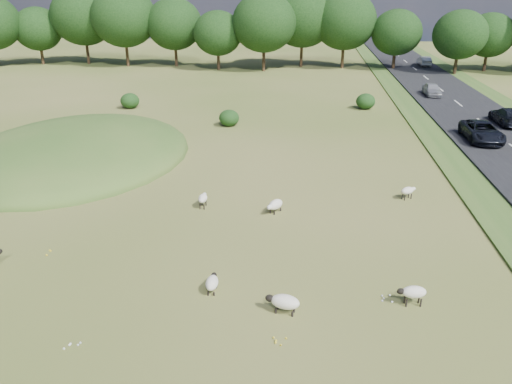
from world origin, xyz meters
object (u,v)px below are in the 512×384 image
sheep_4 (284,302)px  car_3 (482,131)px  car_1 (424,61)px  sheep_1 (275,205)px  car_2 (508,116)px  sheep_6 (212,282)px  sheep_0 (408,191)px  sheep_2 (413,292)px  sheep_5 (203,198)px  car_0 (432,89)px

sheep_4 → car_3: (14.06, 23.56, 0.49)m
car_1 → sheep_1: bearing=71.3°
sheep_4 → car_2: bearing=-110.1°
sheep_6 → car_2: (20.79, 27.88, 0.56)m
sheep_4 → car_1: size_ratio=0.32×
sheep_4 → sheep_6: bearing=-9.4°
sheep_0 → car_3: 14.17m
sheep_0 → sheep_2: 10.72m
sheep_1 → sheep_2: sheep_2 is taller
sheep_0 → sheep_5: bearing=157.9°
sheep_0 → sheep_6: 14.08m
car_0 → car_2: size_ratio=0.81×
car_1 → car_2: bearing=90.0°
sheep_4 → car_0: (14.06, 41.24, 0.45)m
sheep_6 → sheep_5: bearing=12.9°
car_3 → car_0: bearing=90.0°
car_1 → car_3: car_3 is taller
car_1 → car_3: 41.05m
sheep_0 → sheep_2: (-1.62, -10.60, 0.06)m
car_1 → car_2: size_ratio=0.86×
sheep_4 → car_3: 27.44m
car_2 → sheep_5: bearing=40.9°
sheep_1 → sheep_5: (-4.01, 0.28, 0.08)m
sheep_6 → car_2: size_ratio=0.23×
sheep_0 → car_1: 54.04m
car_2 → car_0: bearing=-72.8°
sheep_0 → car_3: bearing=23.6°
sheep_1 → sheep_2: (5.80, -7.93, 0.12)m
sheep_6 → car_3: size_ratio=0.22×
sheep_1 → car_0: car_0 is taller
sheep_6 → car_1: 66.64m
sheep_2 → car_1: (13.02, 63.42, 0.37)m
sheep_1 → sheep_4: bearing=37.0°
sheep_0 → sheep_1: 7.89m
sheep_6 → car_1: car_1 is taller
sheep_0 → sheep_5: sheep_5 is taller
sheep_0 → sheep_5: size_ratio=0.97×
sheep_5 → car_1: 59.75m
car_3 → sheep_5: bearing=-143.0°
car_1 → sheep_6: bearing=71.8°
sheep_5 → sheep_2: bearing=-129.4°
sheep_5 → car_1: size_ratio=0.25×
sheep_5 → car_2: 30.22m
sheep_5 → sheep_0: bearing=-77.7°
car_0 → car_3: 17.68m
car_1 → car_2: 35.43m
sheep_2 → sheep_5: bearing=-46.7°
sheep_5 → car_1: bearing=-22.0°
sheep_1 → sheep_4: size_ratio=0.93×
sheep_5 → car_0: car_0 is taller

